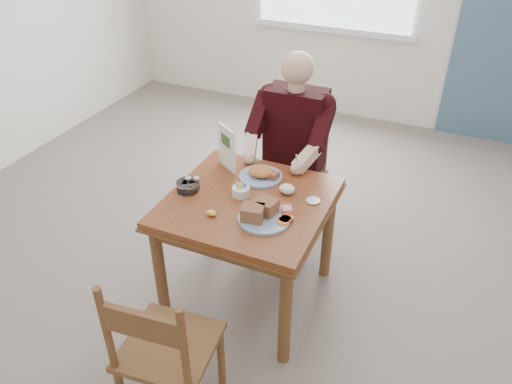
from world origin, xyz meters
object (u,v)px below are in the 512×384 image
at_px(chair_far, 294,173).
at_px(table, 248,215).
at_px(near_plate, 263,213).
at_px(chair_near, 165,352).
at_px(far_plate, 262,174).
at_px(diner, 292,138).

bearing_deg(chair_far, table, -90.00).
relative_size(table, near_plate, 3.00).
bearing_deg(chair_near, far_plate, 91.09).
xyz_separation_m(diner, near_plate, (0.15, -0.85, -0.03)).
distance_m(chair_far, near_plate, 1.00).
distance_m(diner, far_plate, 0.46).
height_order(table, diner, diner).
height_order(chair_far, near_plate, chair_far).
height_order(table, far_plate, far_plate).
relative_size(chair_near, far_plate, 3.03).
bearing_deg(far_plate, chair_far, 87.73).
distance_m(table, chair_near, 0.95).
bearing_deg(far_plate, diner, 87.29).
height_order(chair_near, far_plate, chair_near).
xyz_separation_m(table, chair_near, (0.00, -0.93, -0.16)).
bearing_deg(chair_far, near_plate, -80.81).
bearing_deg(chair_near, chair_far, 90.02).
xyz_separation_m(table, far_plate, (-0.02, 0.25, 0.14)).
xyz_separation_m(diner, far_plate, (-0.02, -0.46, -0.03)).
height_order(chair_near, near_plate, chair_near).
xyz_separation_m(table, near_plate, (0.15, -0.14, 0.15)).
bearing_deg(near_plate, chair_far, 99.19).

